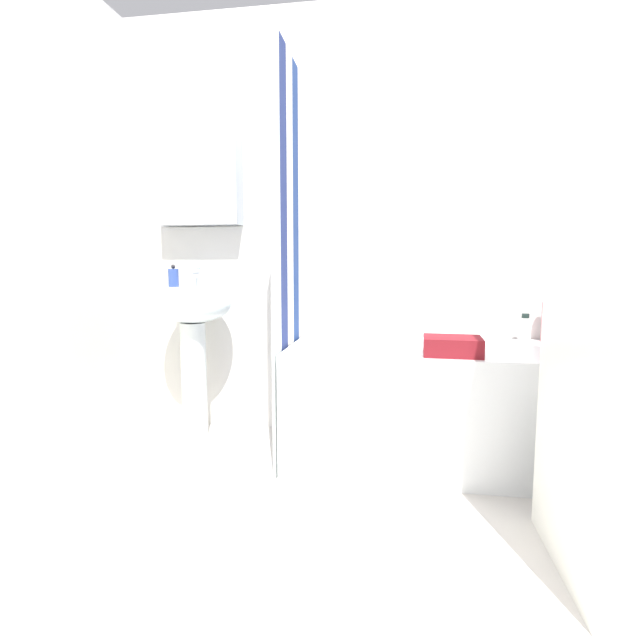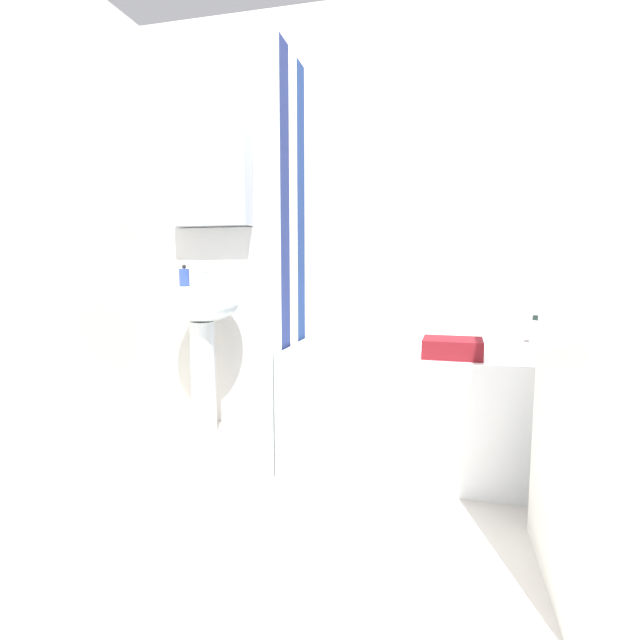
{
  "view_description": "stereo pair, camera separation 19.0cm",
  "coord_description": "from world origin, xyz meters",
  "px_view_note": "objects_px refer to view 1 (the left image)",
  "views": [
    {
      "loc": [
        0.05,
        -1.49,
        0.98
      ],
      "look_at": [
        -0.3,
        0.72,
        0.72
      ],
      "focal_mm": 26.94,
      "sensor_mm": 36.0,
      "label": 1
    },
    {
      "loc": [
        0.24,
        -1.45,
        0.98
      ],
      "look_at": [
        -0.3,
        0.72,
        0.72
      ],
      "focal_mm": 26.94,
      "sensor_mm": 36.0,
      "label": 2
    }
  ],
  "objects_px": {
    "conditioner_bottle": "(586,325)",
    "body_wash_bottle": "(525,329)",
    "sink": "(193,328)",
    "towel_folded": "(452,346)",
    "bathtub": "(450,405)",
    "shampoo_bottle": "(565,323)",
    "soap_dispenser": "(174,277)",
    "lotion_bottle": "(547,321)"
  },
  "relations": [
    {
      "from": "sink",
      "to": "soap_dispenser",
      "type": "relative_size",
      "value": 6.81
    },
    {
      "from": "conditioner_bottle",
      "to": "body_wash_bottle",
      "type": "relative_size",
      "value": 1.3
    },
    {
      "from": "lotion_bottle",
      "to": "towel_folded",
      "type": "distance_m",
      "value": 0.71
    },
    {
      "from": "sink",
      "to": "body_wash_bottle",
      "type": "xyz_separation_m",
      "value": [
        1.79,
        0.11,
        0.02
      ]
    },
    {
      "from": "lotion_bottle",
      "to": "conditioner_bottle",
      "type": "bearing_deg",
      "value": -4.42
    },
    {
      "from": "soap_dispenser",
      "to": "towel_folded",
      "type": "relative_size",
      "value": 0.5
    },
    {
      "from": "sink",
      "to": "shampoo_bottle",
      "type": "distance_m",
      "value": 2.0
    },
    {
      "from": "soap_dispenser",
      "to": "body_wash_bottle",
      "type": "distance_m",
      "value": 1.93
    },
    {
      "from": "conditioner_bottle",
      "to": "body_wash_bottle",
      "type": "xyz_separation_m",
      "value": [
        -0.3,
        -0.0,
        -0.02
      ]
    },
    {
      "from": "bathtub",
      "to": "towel_folded",
      "type": "height_order",
      "value": "towel_folded"
    },
    {
      "from": "shampoo_bottle",
      "to": "body_wash_bottle",
      "type": "relative_size",
      "value": 1.41
    },
    {
      "from": "soap_dispenser",
      "to": "towel_folded",
      "type": "height_order",
      "value": "soap_dispenser"
    },
    {
      "from": "conditioner_bottle",
      "to": "towel_folded",
      "type": "distance_m",
      "value": 0.84
    },
    {
      "from": "bathtub",
      "to": "conditioner_bottle",
      "type": "height_order",
      "value": "conditioner_bottle"
    },
    {
      "from": "body_wash_bottle",
      "to": "bathtub",
      "type": "bearing_deg",
      "value": -147.24
    },
    {
      "from": "shampoo_bottle",
      "to": "body_wash_bottle",
      "type": "xyz_separation_m",
      "value": [
        -0.2,
        -0.03,
        -0.03
      ]
    },
    {
      "from": "conditioner_bottle",
      "to": "lotion_bottle",
      "type": "height_order",
      "value": "lotion_bottle"
    },
    {
      "from": "lotion_bottle",
      "to": "towel_folded",
      "type": "xyz_separation_m",
      "value": [
        -0.53,
        -0.47,
        -0.07
      ]
    },
    {
      "from": "lotion_bottle",
      "to": "towel_folded",
      "type": "relative_size",
      "value": 0.92
    },
    {
      "from": "bathtub",
      "to": "towel_folded",
      "type": "xyz_separation_m",
      "value": [
        -0.02,
        -0.2,
        0.33
      ]
    },
    {
      "from": "soap_dispenser",
      "to": "conditioner_bottle",
      "type": "distance_m",
      "value": 2.22
    },
    {
      "from": "sink",
      "to": "bathtub",
      "type": "bearing_deg",
      "value": -6.05
    },
    {
      "from": "towel_folded",
      "to": "sink",
      "type": "bearing_deg",
      "value": 166.0
    },
    {
      "from": "conditioner_bottle",
      "to": "towel_folded",
      "type": "relative_size",
      "value": 0.76
    },
    {
      "from": "body_wash_bottle",
      "to": "shampoo_bottle",
      "type": "bearing_deg",
      "value": 8.11
    },
    {
      "from": "sink",
      "to": "towel_folded",
      "type": "relative_size",
      "value": 3.4
    },
    {
      "from": "soap_dispenser",
      "to": "bathtub",
      "type": "bearing_deg",
      "value": -6.09
    },
    {
      "from": "sink",
      "to": "soap_dispenser",
      "type": "height_order",
      "value": "soap_dispenser"
    },
    {
      "from": "sink",
      "to": "bathtub",
      "type": "distance_m",
      "value": 1.45
    },
    {
      "from": "bathtub",
      "to": "lotion_bottle",
      "type": "distance_m",
      "value": 0.7
    },
    {
      "from": "shampoo_bottle",
      "to": "soap_dispenser",
      "type": "bearing_deg",
      "value": -176.67
    },
    {
      "from": "conditioner_bottle",
      "to": "body_wash_bottle",
      "type": "distance_m",
      "value": 0.3
    },
    {
      "from": "shampoo_bottle",
      "to": "lotion_bottle",
      "type": "xyz_separation_m",
      "value": [
        -0.09,
        -0.01,
        0.01
      ]
    },
    {
      "from": "lotion_bottle",
      "to": "body_wash_bottle",
      "type": "distance_m",
      "value": 0.12
    },
    {
      "from": "bathtub",
      "to": "body_wash_bottle",
      "type": "bearing_deg",
      "value": 32.76
    },
    {
      "from": "bathtub",
      "to": "towel_folded",
      "type": "bearing_deg",
      "value": -95.94
    },
    {
      "from": "shampoo_bottle",
      "to": "lotion_bottle",
      "type": "height_order",
      "value": "lotion_bottle"
    },
    {
      "from": "conditioner_bottle",
      "to": "shampoo_bottle",
      "type": "xyz_separation_m",
      "value": [
        -0.09,
        0.03,
        0.01
      ]
    },
    {
      "from": "soap_dispenser",
      "to": "towel_folded",
      "type": "distance_m",
      "value": 1.56
    },
    {
      "from": "conditioner_bottle",
      "to": "shampoo_bottle",
      "type": "distance_m",
      "value": 0.1
    },
    {
      "from": "shampoo_bottle",
      "to": "body_wash_bottle",
      "type": "distance_m",
      "value": 0.21
    },
    {
      "from": "lotion_bottle",
      "to": "bathtub",
      "type": "bearing_deg",
      "value": -151.88
    }
  ]
}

